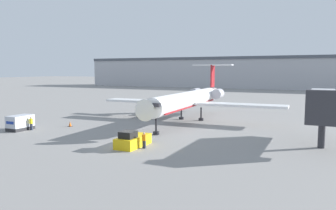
% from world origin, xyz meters
% --- Properties ---
extents(ground_plane, '(600.00, 600.00, 0.00)m').
position_xyz_m(ground_plane, '(0.00, 0.00, 0.00)').
color(ground_plane, gray).
extents(terminal_building, '(180.00, 16.80, 13.99)m').
position_xyz_m(terminal_building, '(0.00, 120.00, 7.02)').
color(terminal_building, '#B2B2B7').
rests_on(terminal_building, ground).
extents(airplane_main, '(29.92, 30.04, 9.17)m').
position_xyz_m(airplane_main, '(-0.43, 19.68, 3.43)').
color(airplane_main, white).
rests_on(airplane_main, ground).
extents(pushback_tug, '(2.07, 4.60, 1.80)m').
position_xyz_m(pushback_tug, '(0.56, 0.35, 0.67)').
color(pushback_tug, yellow).
rests_on(pushback_tug, ground).
extents(luggage_cart, '(1.93, 3.27, 2.02)m').
position_xyz_m(luggage_cart, '(-18.19, 2.13, 1.01)').
color(luggage_cart, '#232326').
rests_on(luggage_cart, ground).
extents(worker_near_tug, '(0.40, 0.24, 1.68)m').
position_xyz_m(worker_near_tug, '(2.07, 0.12, 0.87)').
color(worker_near_tug, '#232838').
rests_on(worker_near_tug, ground).
extents(worker_by_wing, '(0.40, 0.24, 1.75)m').
position_xyz_m(worker_by_wing, '(-9.34, 18.49, 0.91)').
color(worker_by_wing, '#232838').
rests_on(worker_by_wing, ground).
extents(worker_on_apron, '(0.40, 0.25, 1.80)m').
position_xyz_m(worker_on_apron, '(-16.86, 2.78, 0.95)').
color(worker_on_apron, '#232838').
rests_on(worker_on_apron, ground).
extents(traffic_cone_left, '(0.55, 0.55, 0.76)m').
position_xyz_m(traffic_cone_left, '(-14.07, 7.20, 0.36)').
color(traffic_cone_left, black).
rests_on(traffic_cone_left, ground).
extents(jet_bridge, '(3.20, 11.37, 6.19)m').
position_xyz_m(jet_bridge, '(18.77, 10.19, 4.45)').
color(jet_bridge, '#2D2D33').
rests_on(jet_bridge, ground).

